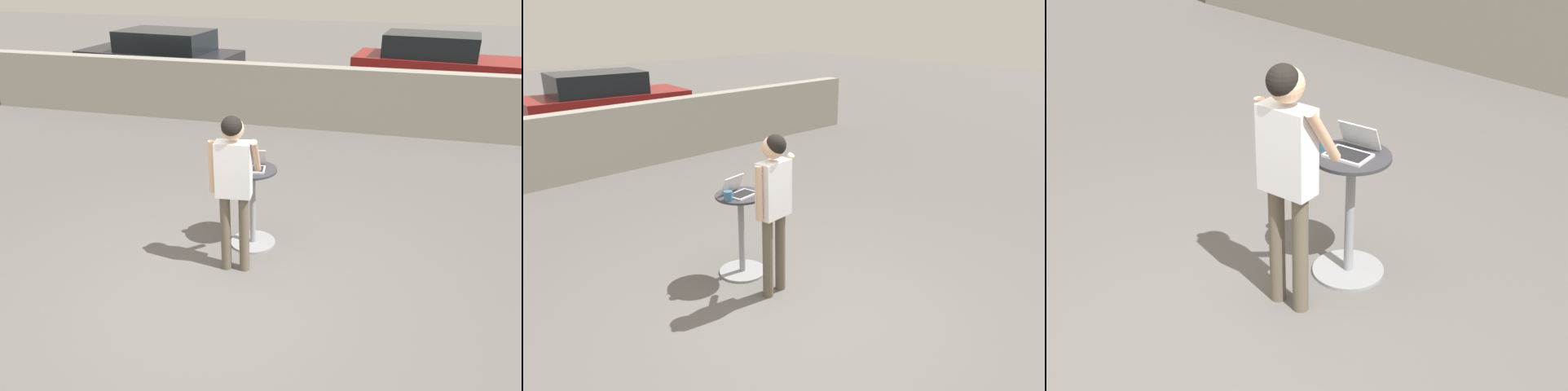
% 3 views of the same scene
% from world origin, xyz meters
% --- Properties ---
extents(ground_plane, '(50.00, 50.00, 0.00)m').
position_xyz_m(ground_plane, '(0.00, 0.00, 0.00)').
color(ground_plane, '#5B5956').
extents(pavement_kerb, '(14.39, 0.35, 1.22)m').
position_xyz_m(pavement_kerb, '(0.00, 5.88, 0.61)').
color(pavement_kerb, gray).
rests_on(pavement_kerb, ground_plane).
extents(cafe_table, '(0.56, 0.56, 0.96)m').
position_xyz_m(cafe_table, '(0.14, 1.13, 0.50)').
color(cafe_table, gray).
rests_on(cafe_table, ground_plane).
extents(laptop, '(0.35, 0.35, 0.20)m').
position_xyz_m(laptop, '(0.13, 1.14, 1.01)').
color(laptop, silver).
rests_on(laptop, cafe_table).
extents(coffee_mug, '(0.13, 0.09, 0.11)m').
position_xyz_m(coffee_mug, '(-0.07, 1.07, 1.02)').
color(coffee_mug, '#336084').
rests_on(coffee_mug, cafe_table).
extents(standing_person, '(0.51, 0.41, 1.75)m').
position_xyz_m(standing_person, '(0.11, 0.54, 1.12)').
color(standing_person, brown).
rests_on(standing_person, ground_plane).
extents(parked_car_near_street, '(4.20, 2.10, 1.44)m').
position_xyz_m(parked_car_near_street, '(2.54, 9.55, 0.73)').
color(parked_car_near_street, maroon).
rests_on(parked_car_near_street, ground_plane).
extents(parked_car_further_down, '(4.19, 2.11, 1.49)m').
position_xyz_m(parked_car_further_down, '(-4.19, 8.15, 0.78)').
color(parked_car_further_down, black).
rests_on(parked_car_further_down, ground_plane).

